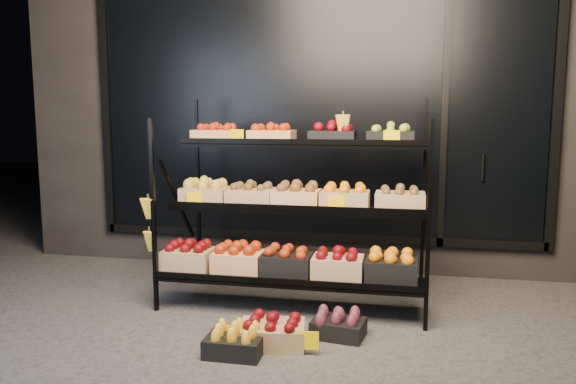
# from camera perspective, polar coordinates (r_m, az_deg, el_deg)

# --- Properties ---
(ground) EXTENTS (24.00, 24.00, 0.00)m
(ground) POSITION_cam_1_polar(r_m,az_deg,el_deg) (4.14, -0.88, -13.72)
(ground) COLOR #514F4C
(ground) RESTS_ON ground
(building) EXTENTS (6.00, 2.08, 3.50)m
(building) POSITION_cam_1_polar(r_m,az_deg,el_deg) (6.40, 4.09, 9.90)
(building) COLOR #2D2826
(building) RESTS_ON ground
(display_rack) EXTENTS (2.18, 1.02, 1.66)m
(display_rack) POSITION_cam_1_polar(r_m,az_deg,el_deg) (4.50, 0.52, -1.54)
(display_rack) COLOR black
(display_rack) RESTS_ON ground
(tag_floor_a) EXTENTS (0.13, 0.01, 0.12)m
(tag_floor_a) POSITION_cam_1_polar(r_m,az_deg,el_deg) (3.82, -6.10, -14.71)
(tag_floor_a) COLOR #F3BE00
(tag_floor_a) RESTS_ON ground
(tag_floor_b) EXTENTS (0.13, 0.01, 0.12)m
(tag_floor_b) POSITION_cam_1_polar(r_m,az_deg,el_deg) (3.71, 2.11, -15.41)
(tag_floor_b) COLOR #F3BE00
(tag_floor_b) RESTS_ON ground
(floor_crate_midleft) EXTENTS (0.36, 0.27, 0.19)m
(floor_crate_midleft) POSITION_cam_1_polar(r_m,az_deg,el_deg) (3.72, -5.45, -14.89)
(floor_crate_midleft) COLOR black
(floor_crate_midleft) RESTS_ON ground
(floor_crate_midright) EXTENTS (0.47, 0.38, 0.21)m
(floor_crate_midright) POSITION_cam_1_polar(r_m,az_deg,el_deg) (3.84, -1.59, -13.93)
(floor_crate_midright) COLOR tan
(floor_crate_midright) RESTS_ON ground
(floor_crate_right) EXTENTS (0.39, 0.31, 0.19)m
(floor_crate_right) POSITION_cam_1_polar(r_m,az_deg,el_deg) (4.00, 5.14, -13.26)
(floor_crate_right) COLOR black
(floor_crate_right) RESTS_ON ground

